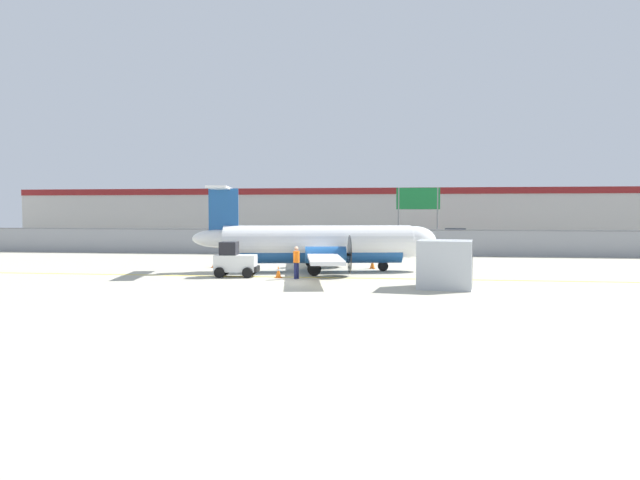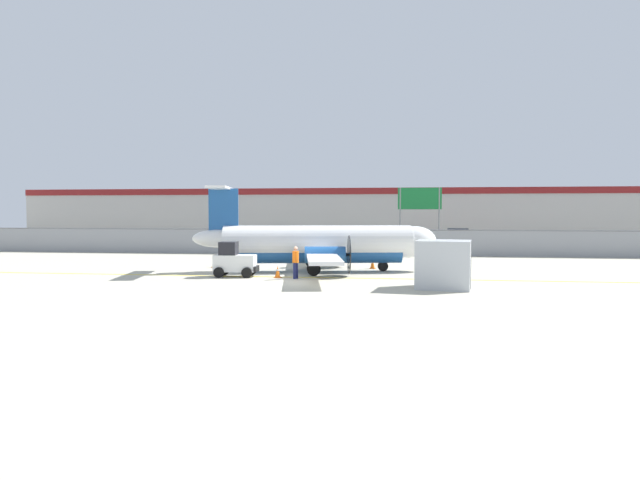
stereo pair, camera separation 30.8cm
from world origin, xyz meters
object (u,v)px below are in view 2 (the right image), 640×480
at_px(parked_car_0, 222,236).
at_px(parked_car_2, 383,240).
at_px(traffic_cone_far_left, 373,264).
at_px(ground_crew_worker, 296,261).
at_px(commuter_airplane, 322,244).
at_px(traffic_cone_near_right, 215,262).
at_px(baggage_tug, 234,261).
at_px(cargo_container, 443,264).
at_px(parked_car_3, 459,236).
at_px(traffic_cone_near_left, 278,272).
at_px(highway_sign, 420,204).
at_px(parked_car_1, 307,239).

distance_m(parked_car_0, parked_car_2, 18.81).
bearing_deg(parked_car_0, traffic_cone_far_left, -53.66).
distance_m(ground_crew_worker, parked_car_0, 33.03).
relative_size(commuter_airplane, traffic_cone_near_right, 25.04).
height_order(commuter_airplane, traffic_cone_near_right, commuter_airplane).
relative_size(baggage_tug, traffic_cone_far_left, 3.75).
relative_size(cargo_container, parked_car_3, 0.62).
relative_size(traffic_cone_far_left, parked_car_0, 0.15).
relative_size(baggage_tug, traffic_cone_near_right, 3.75).
relative_size(cargo_container, traffic_cone_near_left, 4.17).
bearing_deg(ground_crew_worker, traffic_cone_far_left, -102.68).
distance_m(baggage_tug, parked_car_0, 31.23).
xyz_separation_m(parked_car_2, parked_car_3, (7.87, 11.04, 0.00)).
relative_size(traffic_cone_near_right, parked_car_2, 0.15).
height_order(traffic_cone_far_left, parked_car_2, parked_car_2).
bearing_deg(cargo_container, traffic_cone_far_left, 121.34).
bearing_deg(commuter_airplane, highway_sign, 57.59).
height_order(ground_crew_worker, parked_car_3, same).
height_order(traffic_cone_near_left, traffic_cone_near_right, same).
bearing_deg(commuter_airplane, parked_car_1, 91.36).
bearing_deg(traffic_cone_far_left, baggage_tug, -143.54).
bearing_deg(parked_car_1, traffic_cone_far_left, -73.32).
bearing_deg(ground_crew_worker, cargo_container, 179.41).
xyz_separation_m(parked_car_0, parked_car_1, (10.25, -5.98, 0.00)).
distance_m(commuter_airplane, traffic_cone_far_left, 3.75).
bearing_deg(traffic_cone_near_right, parked_car_0, 106.71).
bearing_deg(ground_crew_worker, parked_car_3, -89.24).
bearing_deg(highway_sign, baggage_tug, -119.65).
bearing_deg(parked_car_3, parked_car_1, -142.34).
height_order(commuter_airplane, ground_crew_worker, commuter_airplane).
relative_size(baggage_tug, parked_car_0, 0.57).
xyz_separation_m(baggage_tug, parked_car_3, (15.25, 33.68, 0.04)).
xyz_separation_m(baggage_tug, cargo_container, (10.83, -3.28, 0.24)).
bearing_deg(highway_sign, parked_car_3, 72.68).
height_order(cargo_container, traffic_cone_far_left, cargo_container).
height_order(baggage_tug, parked_car_3, baggage_tug).
relative_size(commuter_airplane, parked_car_1, 3.71).
distance_m(cargo_container, highway_sign, 21.91).
height_order(parked_car_2, highway_sign, highway_sign).
distance_m(traffic_cone_near_left, highway_sign, 20.63).
height_order(commuter_airplane, parked_car_1, commuter_airplane).
relative_size(commuter_airplane, traffic_cone_near_left, 25.04).
relative_size(traffic_cone_far_left, parked_car_3, 0.15).
bearing_deg(traffic_cone_near_right, baggage_tug, -60.65).
bearing_deg(ground_crew_worker, traffic_cone_near_right, -21.01).
xyz_separation_m(parked_car_3, highway_sign, (-4.76, -15.26, 3.24)).
xyz_separation_m(commuter_airplane, traffic_cone_near_right, (-7.00, 1.46, -1.29)).
xyz_separation_m(commuter_airplane, highway_sign, (6.14, 15.15, 2.54)).
xyz_separation_m(traffic_cone_near_right, parked_car_1, (2.80, 18.84, 0.58)).
height_order(commuter_airplane, cargo_container, commuter_airplane).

